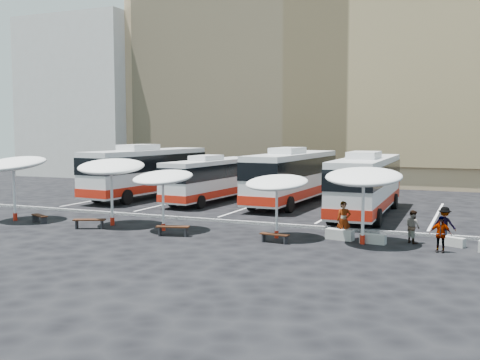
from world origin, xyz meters
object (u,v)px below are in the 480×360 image
at_px(sunshade_0, 13,164).
at_px(sunshade_4, 364,177).
at_px(passenger_0, 344,220).
at_px(passenger_2, 440,234).
at_px(sunshade_3, 277,183).
at_px(passenger_3, 445,224).
at_px(bus_1, 213,178).
at_px(bus_2, 293,175).
at_px(wood_bench_0, 40,217).
at_px(wood_bench_3, 275,236).
at_px(wood_bench_2, 173,228).
at_px(sunshade_1, 111,167).
at_px(conc_bench_1, 373,239).
at_px(bus_3, 367,183).
at_px(wood_bench_1, 89,221).
at_px(passenger_1, 413,227).
at_px(bus_0, 147,170).
at_px(sunshade_2, 163,178).
at_px(conc_bench_0, 340,235).
at_px(conc_bench_2, 453,242).

xyz_separation_m(sunshade_0, sunshade_4, (19.78, 1.12, -0.19)).
relative_size(passenger_0, passenger_2, 1.16).
xyz_separation_m(sunshade_3, passenger_3, (7.50, 2.38, -1.87)).
relative_size(bus_1, bus_2, 0.86).
height_order(wood_bench_0, wood_bench_3, wood_bench_0).
relative_size(wood_bench_2, wood_bench_3, 1.19).
xyz_separation_m(sunshade_3, wood_bench_2, (-4.87, -1.52, -2.30)).
bearing_deg(sunshade_1, bus_1, 87.34).
xyz_separation_m(wood_bench_3, conc_bench_1, (4.22, 1.60, -0.10)).
bearing_deg(sunshade_3, sunshade_0, -176.66).
relative_size(bus_3, passenger_2, 8.00).
distance_m(wood_bench_1, passenger_2, 17.51).
bearing_deg(passenger_1, passenger_3, -94.80).
bearing_deg(passenger_0, bus_0, 131.11).
height_order(bus_1, passenger_2, bus_1).
distance_m(bus_2, wood_bench_1, 15.62).
xyz_separation_m(bus_0, bus_3, (17.45, -2.73, -0.10)).
bearing_deg(passenger_0, conc_bench_1, -39.13).
bearing_deg(sunshade_0, bus_2, 47.28).
bearing_deg(sunshade_2, conc_bench_0, 7.72).
bearing_deg(bus_0, bus_3, -5.09).
relative_size(bus_3, passenger_1, 8.15).
relative_size(sunshade_3, passenger_2, 2.14).
height_order(sunshade_1, wood_bench_0, sunshade_1).
distance_m(sunshade_1, sunshade_4, 13.63).
relative_size(bus_0, wood_bench_2, 7.83).
bearing_deg(sunshade_3, conc_bench_0, 15.71).
relative_size(conc_bench_2, passenger_0, 0.60).
xyz_separation_m(sunshade_1, sunshade_2, (3.46, -0.35, -0.45)).
relative_size(sunshade_2, passenger_1, 2.20).
relative_size(bus_0, passenger_2, 8.46).
bearing_deg(bus_3, bus_2, 148.16).
relative_size(bus_0, sunshade_0, 3.21).
height_order(passenger_1, passenger_2, passenger_2).
bearing_deg(passenger_3, sunshade_3, 29.80).
bearing_deg(passenger_2, sunshade_4, 176.28).
xyz_separation_m(sunshade_3, conc_bench_2, (7.91, 1.34, -2.48)).
height_order(bus_2, passenger_1, bus_2).
bearing_deg(bus_0, sunshade_1, -62.07).
distance_m(bus_2, passenger_2, 16.75).
bearing_deg(bus_2, passenger_2, -47.89).
relative_size(wood_bench_3, conc_bench_0, 1.06).
xyz_separation_m(conc_bench_0, conc_bench_2, (5.01, 0.53, -0.04)).
xyz_separation_m(bus_1, sunshade_0, (-6.68, -12.34, 1.51)).
height_order(bus_2, sunshade_1, bus_2).
xyz_separation_m(sunshade_2, passenger_3, (13.58, 2.78, -1.95)).
height_order(bus_2, conc_bench_2, bus_2).
height_order(wood_bench_0, passenger_3, passenger_3).
bearing_deg(bus_1, sunshade_2, -72.11).
bearing_deg(sunshade_1, passenger_3, 8.12).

